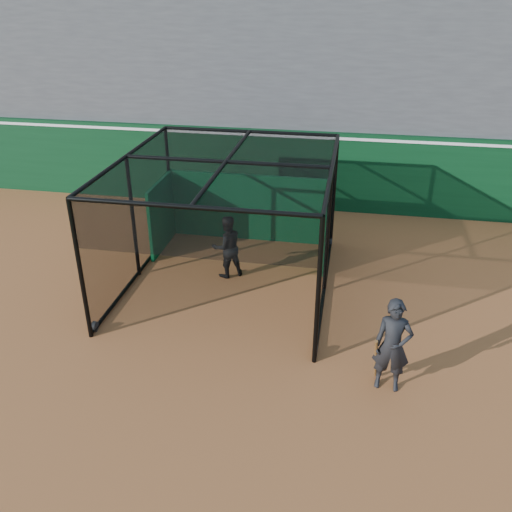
# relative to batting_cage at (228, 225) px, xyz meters

# --- Properties ---
(ground) EXTENTS (120.00, 120.00, 0.00)m
(ground) POSITION_rel_batting_cage_xyz_m (0.69, -3.19, -1.52)
(ground) COLOR brown
(ground) RESTS_ON ground
(outfield_wall) EXTENTS (50.00, 0.50, 2.50)m
(outfield_wall) POSITION_rel_batting_cage_xyz_m (0.69, 5.31, -0.23)
(outfield_wall) COLOR #093317
(outfield_wall) RESTS_ON ground
(grandstand) EXTENTS (50.00, 7.85, 8.95)m
(grandstand) POSITION_rel_batting_cage_xyz_m (0.69, 9.08, 2.96)
(grandstand) COLOR #4C4C4F
(grandstand) RESTS_ON ground
(batting_cage) EXTENTS (4.72, 5.50, 3.05)m
(batting_cage) POSITION_rel_batting_cage_xyz_m (0.00, 0.00, 0.00)
(batting_cage) COLOR black
(batting_cage) RESTS_ON ground
(batter) EXTENTS (0.97, 0.92, 1.59)m
(batter) POSITION_rel_batting_cage_xyz_m (-0.12, 0.35, -0.73)
(batter) COLOR black
(batter) RESTS_ON ground
(on_deck_player) EXTENTS (0.68, 0.47, 1.80)m
(on_deck_player) POSITION_rel_batting_cage_xyz_m (3.68, -3.20, -0.62)
(on_deck_player) COLOR black
(on_deck_player) RESTS_ON ground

